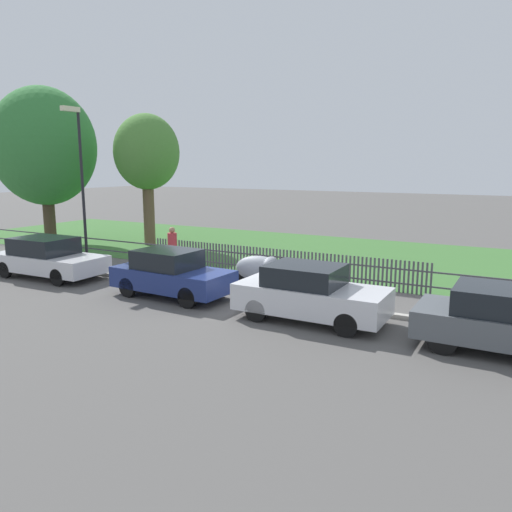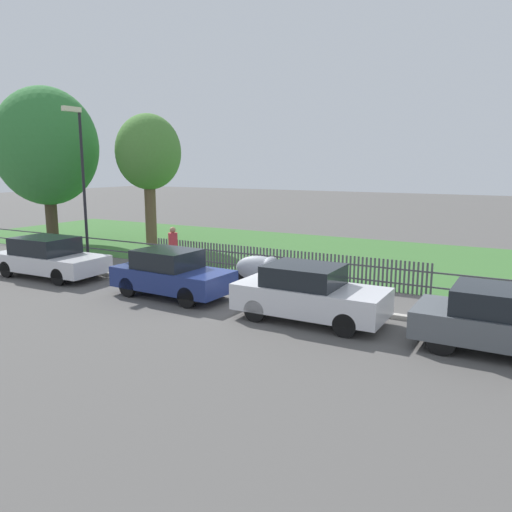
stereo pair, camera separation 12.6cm
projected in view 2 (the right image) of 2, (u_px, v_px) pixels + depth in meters
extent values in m
plane|color=#565451|center=(233.00, 295.00, 15.44)|extent=(120.00, 120.00, 0.00)
cube|color=#B2ADA3|center=(235.00, 293.00, 15.52)|extent=(41.79, 0.20, 0.12)
cube|color=#3D7033|center=(330.00, 254.00, 22.48)|extent=(41.79, 10.77, 0.01)
cube|color=#4C4C51|center=(276.00, 269.00, 17.85)|extent=(41.79, 0.03, 0.05)
cube|color=#4C4C51|center=(276.00, 257.00, 17.76)|extent=(41.79, 0.03, 0.05)
cube|color=#4C4C51|center=(159.00, 251.00, 20.38)|extent=(0.06, 0.03, 1.04)
cube|color=#4C4C51|center=(162.00, 251.00, 20.32)|extent=(0.06, 0.03, 1.04)
cube|color=#4C4C51|center=(164.00, 251.00, 20.25)|extent=(0.06, 0.03, 1.04)
cube|color=#4C4C51|center=(167.00, 251.00, 20.19)|extent=(0.06, 0.03, 1.04)
cube|color=#4C4C51|center=(170.00, 252.00, 20.12)|extent=(0.06, 0.03, 1.04)
cube|color=#4C4C51|center=(172.00, 252.00, 20.05)|extent=(0.06, 0.03, 1.04)
cube|color=#4C4C51|center=(175.00, 252.00, 19.99)|extent=(0.06, 0.03, 1.04)
cube|color=#4C4C51|center=(178.00, 253.00, 19.92)|extent=(0.06, 0.03, 1.04)
cube|color=#4C4C51|center=(180.00, 253.00, 19.86)|extent=(0.06, 0.03, 1.04)
cube|color=#4C4C51|center=(183.00, 253.00, 19.79)|extent=(0.06, 0.03, 1.04)
cube|color=#4C4C51|center=(186.00, 253.00, 19.72)|extent=(0.06, 0.03, 1.04)
cube|color=#4C4C51|center=(188.00, 254.00, 19.66)|extent=(0.06, 0.03, 1.04)
cube|color=#4C4C51|center=(191.00, 254.00, 19.59)|extent=(0.06, 0.03, 1.04)
cube|color=#4C4C51|center=(194.00, 254.00, 19.53)|extent=(0.06, 0.03, 1.04)
cube|color=#4C4C51|center=(197.00, 255.00, 19.46)|extent=(0.06, 0.03, 1.04)
cube|color=#4C4C51|center=(200.00, 255.00, 19.40)|extent=(0.06, 0.03, 1.04)
cube|color=#4C4C51|center=(202.00, 255.00, 19.33)|extent=(0.06, 0.03, 1.04)
cube|color=#4C4C51|center=(205.00, 256.00, 19.26)|extent=(0.06, 0.03, 1.04)
cube|color=#4C4C51|center=(208.00, 256.00, 19.20)|extent=(0.06, 0.03, 1.04)
cube|color=#4C4C51|center=(211.00, 256.00, 19.13)|extent=(0.06, 0.03, 1.04)
cube|color=#4C4C51|center=(214.00, 257.00, 19.07)|extent=(0.06, 0.03, 1.04)
cube|color=#4C4C51|center=(217.00, 257.00, 19.00)|extent=(0.06, 0.03, 1.04)
cube|color=#4C4C51|center=(220.00, 257.00, 18.93)|extent=(0.06, 0.03, 1.04)
cube|color=#4C4C51|center=(223.00, 258.00, 18.87)|extent=(0.06, 0.03, 1.04)
cube|color=#4C4C51|center=(226.00, 258.00, 18.80)|extent=(0.06, 0.03, 1.04)
cube|color=#4C4C51|center=(229.00, 258.00, 18.74)|extent=(0.06, 0.03, 1.04)
cube|color=#4C4C51|center=(232.00, 258.00, 18.67)|extent=(0.06, 0.03, 1.04)
cube|color=#4C4C51|center=(235.00, 259.00, 18.61)|extent=(0.06, 0.03, 1.04)
cube|color=#4C4C51|center=(238.00, 259.00, 18.54)|extent=(0.06, 0.03, 1.04)
cube|color=#4C4C51|center=(241.00, 259.00, 18.47)|extent=(0.06, 0.03, 1.04)
cube|color=#4C4C51|center=(244.00, 260.00, 18.41)|extent=(0.06, 0.03, 1.04)
cube|color=#4C4C51|center=(248.00, 260.00, 18.34)|extent=(0.06, 0.03, 1.04)
cube|color=#4C4C51|center=(251.00, 261.00, 18.28)|extent=(0.06, 0.03, 1.04)
cube|color=#4C4C51|center=(254.00, 261.00, 18.21)|extent=(0.06, 0.03, 1.04)
cube|color=#4C4C51|center=(257.00, 261.00, 18.14)|extent=(0.06, 0.03, 1.04)
cube|color=#4C4C51|center=(260.00, 262.00, 18.08)|extent=(0.06, 0.03, 1.04)
cube|color=#4C4C51|center=(264.00, 262.00, 18.01)|extent=(0.06, 0.03, 1.04)
cube|color=#4C4C51|center=(267.00, 262.00, 17.95)|extent=(0.06, 0.03, 1.04)
cube|color=#4C4C51|center=(270.00, 263.00, 17.88)|extent=(0.06, 0.03, 1.04)
cube|color=#4C4C51|center=(274.00, 263.00, 17.82)|extent=(0.06, 0.03, 1.04)
cube|color=#4C4C51|center=(277.00, 263.00, 17.75)|extent=(0.06, 0.03, 1.04)
cube|color=#4C4C51|center=(280.00, 264.00, 17.68)|extent=(0.06, 0.03, 1.04)
cube|color=#4C4C51|center=(284.00, 264.00, 17.62)|extent=(0.06, 0.03, 1.04)
cube|color=#4C4C51|center=(287.00, 264.00, 17.55)|extent=(0.06, 0.03, 1.04)
cube|color=#4C4C51|center=(291.00, 265.00, 17.49)|extent=(0.06, 0.03, 1.04)
cube|color=#4C4C51|center=(294.00, 265.00, 17.42)|extent=(0.06, 0.03, 1.04)
cube|color=#4C4C51|center=(298.00, 266.00, 17.35)|extent=(0.06, 0.03, 1.04)
cube|color=#4C4C51|center=(301.00, 266.00, 17.29)|extent=(0.06, 0.03, 1.04)
cube|color=#4C4C51|center=(305.00, 266.00, 17.22)|extent=(0.06, 0.03, 1.04)
cube|color=#4C4C51|center=(309.00, 267.00, 17.16)|extent=(0.06, 0.03, 1.04)
cube|color=#4C4C51|center=(312.00, 267.00, 17.09)|extent=(0.06, 0.03, 1.04)
cube|color=#4C4C51|center=(316.00, 268.00, 17.03)|extent=(0.06, 0.03, 1.04)
cube|color=#4C4C51|center=(320.00, 268.00, 16.96)|extent=(0.06, 0.03, 1.04)
cube|color=#4C4C51|center=(323.00, 268.00, 16.89)|extent=(0.06, 0.03, 1.04)
cube|color=#4C4C51|center=(327.00, 269.00, 16.83)|extent=(0.06, 0.03, 1.04)
cube|color=#4C4C51|center=(331.00, 269.00, 16.76)|extent=(0.06, 0.03, 1.04)
cube|color=#4C4C51|center=(335.00, 270.00, 16.70)|extent=(0.06, 0.03, 1.04)
cube|color=#4C4C51|center=(338.00, 270.00, 16.63)|extent=(0.06, 0.03, 1.04)
cube|color=#4C4C51|center=(342.00, 270.00, 16.56)|extent=(0.06, 0.03, 1.04)
cube|color=#4C4C51|center=(346.00, 271.00, 16.50)|extent=(0.06, 0.03, 1.04)
cube|color=#4C4C51|center=(350.00, 271.00, 16.43)|extent=(0.06, 0.03, 1.04)
cube|color=#4C4C51|center=(354.00, 272.00, 16.37)|extent=(0.06, 0.03, 1.04)
cube|color=#4C4C51|center=(358.00, 272.00, 16.30)|extent=(0.06, 0.03, 1.04)
cube|color=#4C4C51|center=(362.00, 273.00, 16.24)|extent=(0.06, 0.03, 1.04)
cube|color=#4C4C51|center=(366.00, 273.00, 16.17)|extent=(0.06, 0.03, 1.04)
cube|color=#4C4C51|center=(370.00, 273.00, 16.10)|extent=(0.06, 0.03, 1.04)
cube|color=#4C4C51|center=(374.00, 274.00, 16.04)|extent=(0.06, 0.03, 1.04)
cube|color=#4C4C51|center=(379.00, 274.00, 15.97)|extent=(0.06, 0.03, 1.04)
cube|color=#4C4C51|center=(383.00, 275.00, 15.91)|extent=(0.06, 0.03, 1.04)
cube|color=#4C4C51|center=(387.00, 275.00, 15.84)|extent=(0.06, 0.03, 1.04)
cube|color=#4C4C51|center=(391.00, 276.00, 15.77)|extent=(0.06, 0.03, 1.04)
cube|color=#4C4C51|center=(396.00, 276.00, 15.71)|extent=(0.06, 0.03, 1.04)
cube|color=#4C4C51|center=(400.00, 277.00, 15.64)|extent=(0.06, 0.03, 1.04)
cube|color=#4C4C51|center=(404.00, 277.00, 15.58)|extent=(0.06, 0.03, 1.04)
cube|color=#4C4C51|center=(409.00, 278.00, 15.51)|extent=(0.06, 0.03, 1.04)
cube|color=#4C4C51|center=(413.00, 278.00, 15.45)|extent=(0.06, 0.03, 1.04)
cube|color=#4C4C51|center=(418.00, 279.00, 15.38)|extent=(0.06, 0.03, 1.04)
cube|color=#4C4C51|center=(422.00, 279.00, 15.31)|extent=(0.06, 0.03, 1.04)
cube|color=#4C4C51|center=(427.00, 280.00, 15.25)|extent=(0.06, 0.03, 1.04)
cube|color=#4C4C51|center=(431.00, 280.00, 15.18)|extent=(0.06, 0.03, 1.04)
cube|color=silver|center=(50.00, 262.00, 17.88)|extent=(4.32, 1.90, 0.59)
cube|color=black|center=(45.00, 245.00, 17.88)|extent=(2.10, 1.66, 0.59)
cylinder|color=black|center=(95.00, 268.00, 18.03)|extent=(0.59, 0.16, 0.59)
cylinder|color=black|center=(58.00, 277.00, 16.61)|extent=(0.59, 0.16, 0.59)
cylinder|color=black|center=(45.00, 262.00, 19.25)|extent=(0.59, 0.16, 0.59)
cylinder|color=black|center=(6.00, 269.00, 17.83)|extent=(0.59, 0.16, 0.59)
cube|color=navy|center=(173.00, 278.00, 15.18)|extent=(3.80, 1.76, 0.62)
cube|color=black|center=(167.00, 259.00, 15.17)|extent=(1.85, 1.53, 0.56)
cylinder|color=black|center=(218.00, 287.00, 15.25)|extent=(0.61, 0.16, 0.61)
cylinder|color=black|center=(187.00, 298.00, 14.01)|extent=(0.61, 0.16, 0.61)
cylinder|color=black|center=(161.00, 278.00, 16.45)|extent=(0.61, 0.16, 0.61)
cylinder|color=black|center=(128.00, 287.00, 15.21)|extent=(0.61, 0.16, 0.61)
cube|color=silver|center=(310.00, 299.00, 12.81)|extent=(3.89, 1.71, 0.68)
cube|color=black|center=(304.00, 275.00, 12.80)|extent=(1.87, 1.53, 0.52)
cylinder|color=black|center=(365.00, 309.00, 12.95)|extent=(0.58, 0.14, 0.58)
cylinder|color=black|center=(345.00, 325.00, 11.63)|extent=(0.58, 0.14, 0.58)
cylinder|color=black|center=(282.00, 297.00, 14.11)|extent=(0.58, 0.14, 0.58)
cylinder|color=black|center=(255.00, 311.00, 12.78)|extent=(0.58, 0.14, 0.58)
cube|color=#51565B|center=(506.00, 328.00, 10.62)|extent=(3.77, 1.78, 0.60)
cube|color=black|center=(499.00, 301.00, 10.60)|extent=(1.81, 1.59, 0.54)
cylinder|color=black|center=(453.00, 321.00, 11.92)|extent=(0.62, 0.14, 0.62)
cylinder|color=black|center=(441.00, 341.00, 10.54)|extent=(0.62, 0.14, 0.62)
cylinder|color=black|center=(277.00, 282.00, 16.10)|extent=(0.54, 0.15, 0.53)
cylinder|color=black|center=(242.00, 278.00, 16.61)|extent=(0.54, 0.15, 0.53)
ellipsoid|color=gray|center=(259.00, 269.00, 16.29)|extent=(1.71, 0.79, 0.86)
ellipsoid|color=gray|center=(270.00, 263.00, 16.09)|extent=(0.46, 0.83, 0.40)
cylinder|color=#473828|center=(51.00, 211.00, 25.57)|extent=(0.59, 0.59, 3.28)
ellipsoid|color=#337A38|center=(46.00, 146.00, 24.99)|extent=(5.09, 5.09, 5.85)
cylinder|color=brown|center=(151.00, 209.00, 24.99)|extent=(0.56, 0.56, 3.59)
ellipsoid|color=#4C8438|center=(148.00, 152.00, 24.48)|extent=(3.21, 3.21, 3.69)
cylinder|color=#7F6B51|center=(174.00, 262.00, 18.63)|extent=(0.16, 0.16, 0.83)
cylinder|color=#7F6B51|center=(174.00, 260.00, 18.87)|extent=(0.16, 0.16, 0.83)
cylinder|color=#B73338|center=(173.00, 242.00, 18.62)|extent=(0.48, 0.48, 0.65)
sphere|color=#A37556|center=(173.00, 230.00, 18.54)|extent=(0.22, 0.22, 0.22)
cylinder|color=black|center=(84.00, 192.00, 19.13)|extent=(0.11, 0.11, 5.89)
cube|color=beige|center=(71.00, 109.00, 18.28)|extent=(0.20, 0.76, 0.18)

